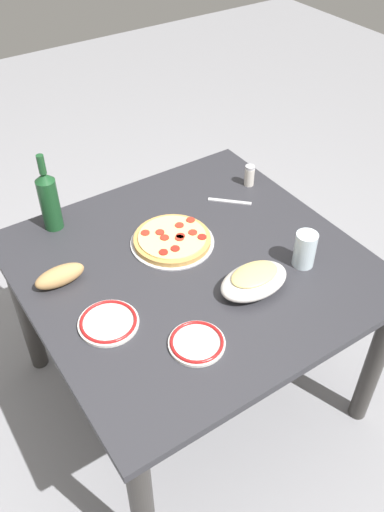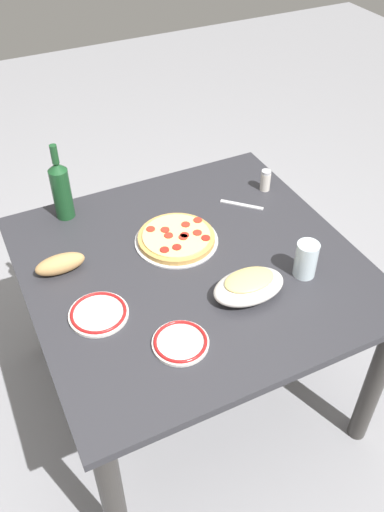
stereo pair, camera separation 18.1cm
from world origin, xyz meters
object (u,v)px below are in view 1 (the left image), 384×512
(side_plate_far, at_px, (197,343))
(bread_loaf, at_px, (60,276))
(water_glass, at_px, (305,249))
(spice_shaker, at_px, (249,176))
(wine_bottle, at_px, (49,199))
(dining_table, at_px, (192,286))
(pepperoni_pizza, at_px, (173,239))
(baked_pasta_dish, at_px, (254,280))
(side_plate_near, at_px, (108,322))

(side_plate_far, xyz_separation_m, bread_loaf, (-0.23, 0.46, 0.02))
(water_glass, relative_size, spice_shaker, 1.46)
(wine_bottle, bearing_deg, water_glass, -46.68)
(dining_table, height_order, bread_loaf, bread_loaf)
(wine_bottle, bearing_deg, spice_shaker, -13.23)
(dining_table, relative_size, wine_bottle, 3.69)
(dining_table, xyz_separation_m, pepperoni_pizza, (0.00, 0.13, 0.13))
(baked_pasta_dish, bearing_deg, pepperoni_pizza, 105.05)
(dining_table, height_order, baked_pasta_dish, baked_pasta_dish)
(pepperoni_pizza, bearing_deg, baked_pasta_dish, -74.95)
(baked_pasta_dish, height_order, side_plate_far, baked_pasta_dish)
(spice_shaker, bearing_deg, bread_loaf, -172.56)
(water_glass, height_order, spice_shaker, water_glass)
(pepperoni_pizza, height_order, side_plate_far, pepperoni_pizza)
(wine_bottle, height_order, bread_loaf, wine_bottle)
(pepperoni_pizza, distance_m, baked_pasta_dish, 0.35)
(dining_table, xyz_separation_m, wine_bottle, (-0.31, 0.45, 0.23))
(side_plate_far, bearing_deg, baked_pasta_dish, 17.67)
(side_plate_far, bearing_deg, spice_shaker, 41.73)
(wine_bottle, xyz_separation_m, spice_shaker, (0.77, -0.18, -0.08))
(dining_table, relative_size, side_plate_far, 6.59)
(side_plate_near, bearing_deg, bread_loaf, 101.12)
(pepperoni_pizza, xyz_separation_m, water_glass, (0.31, -0.34, 0.05))
(bread_loaf, bearing_deg, baked_pasta_dish, -36.05)
(wine_bottle, height_order, spice_shaker, wine_bottle)
(side_plate_near, distance_m, bread_loaf, 0.25)
(bread_loaf, bearing_deg, spice_shaker, 7.44)
(side_plate_far, bearing_deg, pepperoni_pizza, 66.36)
(baked_pasta_dish, xyz_separation_m, bread_loaf, (-0.51, 0.37, -0.01))
(side_plate_far, bearing_deg, water_glass, 10.48)
(dining_table, bearing_deg, pepperoni_pizza, 88.65)
(baked_pasta_dish, height_order, bread_loaf, baked_pasta_dish)
(baked_pasta_dish, relative_size, wine_bottle, 0.80)
(pepperoni_pizza, relative_size, baked_pasta_dish, 1.24)
(pepperoni_pizza, height_order, water_glass, water_glass)
(pepperoni_pizza, bearing_deg, side_plate_far, -113.64)
(wine_bottle, relative_size, side_plate_far, 1.79)
(dining_table, bearing_deg, spice_shaker, 30.41)
(wine_bottle, distance_m, spice_shaker, 0.79)
(water_glass, height_order, side_plate_near, water_glass)
(bread_loaf, bearing_deg, pepperoni_pizza, -3.79)
(baked_pasta_dish, distance_m, side_plate_far, 0.30)
(side_plate_near, height_order, side_plate_far, same)
(dining_table, xyz_separation_m, baked_pasta_dish, (0.09, -0.21, 0.15))
(spice_shaker, bearing_deg, side_plate_near, -156.35)
(wine_bottle, relative_size, water_glass, 2.36)
(water_glass, bearing_deg, spice_shaker, 73.21)
(baked_pasta_dish, height_order, wine_bottle, wine_bottle)
(water_glass, relative_size, bread_loaf, 0.76)
(pepperoni_pizza, distance_m, side_plate_far, 0.47)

